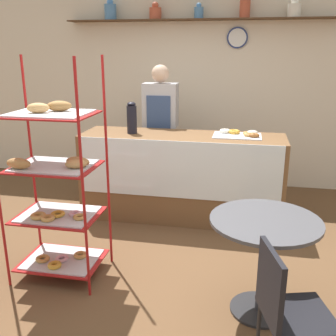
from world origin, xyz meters
The scene contains 9 objects.
ground_plane centered at (0.00, 0.00, 0.00)m, with size 14.00×14.00×0.00m, color brown.
back_wall centered at (0.00, 2.57, 1.37)m, with size 10.00×0.30×2.70m.
display_counter centered at (0.00, 1.22, 0.49)m, with size 2.26×0.64×0.97m.
pastry_rack centered at (-0.81, -0.20, 0.81)m, with size 0.73×0.55×1.84m.
person_worker centered at (-0.36, 1.76, 0.94)m, with size 0.42×0.23×1.70m.
cafe_table centered at (0.86, -0.38, 0.57)m, with size 0.78×0.78×0.75m.
cafe_chair centered at (0.95, -1.02, 0.53)m, with size 0.47×0.47×0.86m.
coffee_carafe centered at (-0.57, 1.20, 1.15)m, with size 0.11×0.11×0.35m.
donut_tray_counter centered at (0.63, 1.29, 0.99)m, with size 0.52×0.35×0.05m.
Camera 1 is at (0.69, -2.98, 1.89)m, focal length 42.00 mm.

